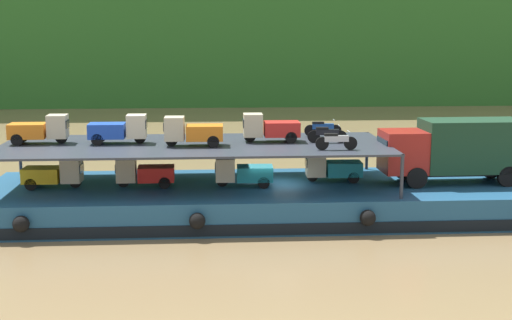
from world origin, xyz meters
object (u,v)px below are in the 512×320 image
Objects in this scene: mini_truck_lower_stern at (54,173)px; motorcycle_upper_centre at (327,134)px; motorcycle_upper_stbd at (323,128)px; mini_truck_upper_mid at (119,129)px; cargo_barge at (274,199)px; mini_truck_upper_bow at (270,128)px; mini_truck_upper_fore at (193,131)px; motorcycle_upper_port at (336,141)px; mini_truck_lower_aft at (144,173)px; mini_truck_lower_fore at (332,167)px; mini_truck_lower_mid at (243,172)px; mini_truck_upper_stern at (40,129)px; covered_lorry at (456,149)px.

motorcycle_upper_centre is at bearing 0.43° from mini_truck_lower_stern.
mini_truck_upper_mid is at bearing -170.48° from motorcycle_upper_stbd.
mini_truck_upper_bow reaches higher than cargo_barge.
mini_truck_upper_fore is 6.68m from motorcycle_upper_port.
mini_truck_lower_aft and mini_truck_lower_fore have the same top height.
motorcycle_upper_stbd is at bearing 30.81° from mini_truck_lower_mid.
mini_truck_upper_stern is 11.00m from mini_truck_upper_bow.
mini_truck_lower_fore is at bearing 172.14° from covered_lorry.
mini_truck_upper_mid is 10.32m from motorcycle_upper_port.
mini_truck_upper_stern is at bearing 179.38° from mini_truck_lower_fore.
motorcycle_upper_stbd is (0.13, 2.12, 0.00)m from motorcycle_upper_centre.
motorcycle_upper_port is 1.00× the size of motorcycle_upper_centre.
cargo_barge is at bearing 141.03° from motorcycle_upper_port.
cargo_barge is at bearing -3.43° from mini_truck_upper_stern.
motorcycle_upper_centre is at bearing -128.69° from mini_truck_lower_fore.
mini_truck_lower_mid is 1.46× the size of motorcycle_upper_centre.
motorcycle_upper_port reaches higher than cargo_barge.
mini_truck_lower_aft is 9.33m from motorcycle_upper_stbd.
mini_truck_upper_mid is 1.45× the size of motorcycle_upper_centre.
motorcycle_upper_port is at bearing -38.97° from cargo_barge.
cargo_barge is 4.67m from motorcycle_upper_stbd.
mini_truck_upper_mid reaches higher than cargo_barge.
mini_truck_lower_fore is at bearing 82.73° from motorcycle_upper_port.
mini_truck_upper_stern is at bearing 173.95° from mini_truck_lower_mid.
mini_truck_upper_mid is (-10.33, -0.06, 2.00)m from mini_truck_lower_fore.
cargo_barge is at bearing 1.27° from mini_truck_lower_aft.
mini_truck_upper_bow reaches higher than motorcycle_upper_stbd.
cargo_barge is at bearing 12.95° from mini_truck_lower_mid.
mini_truck_lower_mid is (-10.33, -0.06, -1.00)m from covered_lorry.
mini_truck_upper_fore is 1.45× the size of motorcycle_upper_port.
motorcycle_upper_centre is at bearing -2.48° from mini_truck_upper_mid.
motorcycle_upper_port is at bearing -22.91° from mini_truck_lower_mid.
mini_truck_lower_mid is 1.01× the size of mini_truck_upper_fore.
covered_lorry is 12.73m from mini_truck_upper_fore.
mini_truck_upper_mid is 1.45× the size of motorcycle_upper_stbd.
mini_truck_upper_stern reaches higher than cargo_barge.
mini_truck_lower_fore is at bearing 4.09° from mini_truck_lower_aft.
motorcycle_upper_centre is (-0.39, -0.49, 1.74)m from mini_truck_lower_fore.
motorcycle_upper_centre is (-6.26, 0.32, 0.74)m from covered_lorry.
covered_lorry is 2.85× the size of mini_truck_upper_stern.
cargo_barge is at bearing 0.37° from mini_truck_lower_stern.
covered_lorry is 4.15× the size of motorcycle_upper_centre.
mini_truck_upper_bow is (7.24, 0.04, 0.00)m from mini_truck_upper_mid.
covered_lorry is at bearing -1.92° from cargo_barge.
covered_lorry is at bearing -2.76° from mini_truck_upper_stern.
motorcycle_upper_stbd is (-0.26, 1.63, 1.74)m from mini_truck_lower_fore.
mini_truck_upper_bow is at bearing 108.22° from cargo_barge.
covered_lorry is 16.25m from mini_truck_upper_mid.
motorcycle_upper_port and motorcycle_upper_centre have the same top height.
cargo_barge is 4.61m from motorcycle_upper_port.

